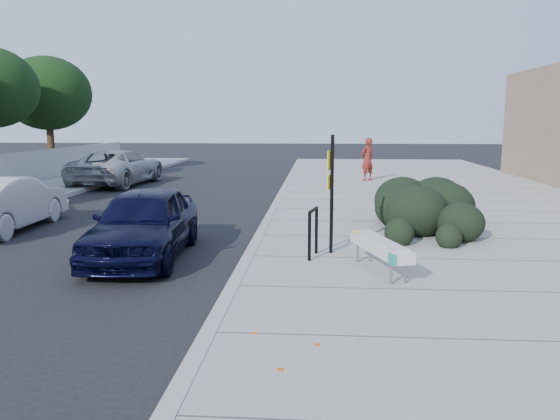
% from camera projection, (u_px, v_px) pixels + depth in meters
% --- Properties ---
extents(ground, '(120.00, 120.00, 0.00)m').
position_uv_depth(ground, '(233.00, 294.00, 8.97)').
color(ground, black).
rests_on(ground, ground).
extents(sidewalk_near, '(11.20, 50.00, 0.15)m').
position_uv_depth(sidewalk_near, '(488.00, 233.00, 13.49)').
color(sidewalk_near, gray).
rests_on(sidewalk_near, ground).
extents(curb_near, '(0.22, 50.00, 0.17)m').
position_uv_depth(curb_near, '(263.00, 230.00, 13.88)').
color(curb_near, '#9E9E99').
rests_on(curb_near, ground).
extents(tree_far_f, '(4.40, 4.40, 6.07)m').
position_uv_depth(tree_far_f, '(47.00, 94.00, 27.87)').
color(tree_far_f, '#332114').
rests_on(tree_far_f, ground).
extents(bench, '(0.96, 1.97, 0.58)m').
position_uv_depth(bench, '(380.00, 247.00, 9.68)').
color(bench, gray).
rests_on(bench, sidewalk_near).
extents(bike_rack, '(0.19, 0.66, 0.98)m').
position_uv_depth(bike_rack, '(313.00, 228.00, 10.74)').
color(bike_rack, black).
rests_on(bike_rack, sidewalk_near).
extents(sign_post, '(0.14, 0.27, 2.40)m').
position_uv_depth(sign_post, '(331.00, 186.00, 10.95)').
color(sign_post, black).
rests_on(sign_post, sidewalk_near).
extents(hedge, '(3.11, 4.15, 1.40)m').
position_uv_depth(hedge, '(425.00, 202.00, 13.33)').
color(hedge, black).
rests_on(hedge, sidewalk_near).
extents(sedan_navy, '(1.94, 4.39, 1.47)m').
position_uv_depth(sedan_navy, '(144.00, 223.00, 11.27)').
color(sedan_navy, black).
rests_on(sedan_navy, ground).
extents(wagon_silver, '(1.66, 4.38, 1.43)m').
position_uv_depth(wagon_silver, '(5.00, 203.00, 14.10)').
color(wagon_silver, silver).
rests_on(wagon_silver, ground).
extents(suv_silver, '(3.01, 5.77, 1.55)m').
position_uv_depth(suv_silver, '(118.00, 167.00, 24.19)').
color(suv_silver, '#A3A5A8').
rests_on(suv_silver, ground).
extents(pedestrian, '(0.83, 0.80, 1.91)m').
position_uv_depth(pedestrian, '(367.00, 159.00, 24.49)').
color(pedestrian, maroon).
rests_on(pedestrian, sidewalk_near).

